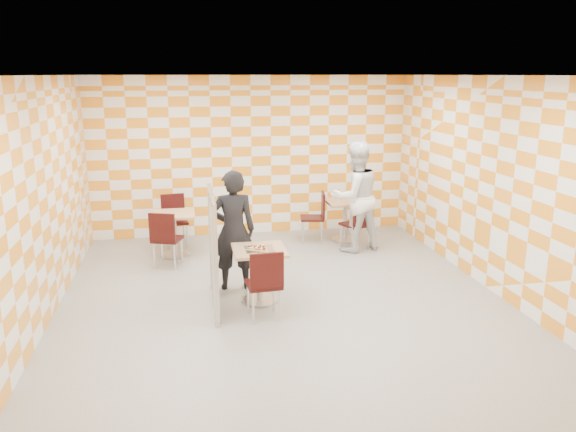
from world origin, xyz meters
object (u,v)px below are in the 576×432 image
object	(u,v)px
partition	(213,250)
man_white	(355,197)
main_table	(260,266)
chair_empty_near	(165,235)
chair_second_front	(359,220)
soda_bottle	(354,194)
chair_main_front	(265,280)
second_table	(345,214)
sport_bottle	(339,195)
chair_second_side	(317,213)
man_dark	(233,230)
chair_empty_far	(174,216)
empty_table	(174,227)

from	to	relation	value
partition	man_white	size ratio (longest dim) A/B	0.81
main_table	chair_empty_near	world-z (taller)	chair_empty_near
chair_second_front	soda_bottle	world-z (taller)	soda_bottle
chair_main_front	chair_second_front	distance (m)	3.28
second_table	sport_bottle	xyz separation A→B (m)	(-0.11, 0.11, 0.33)
chair_second_side	man_dark	xyz separation A→B (m)	(-1.71, -2.04, 0.32)
man_dark	sport_bottle	xyz separation A→B (m)	(2.14, 2.15, -0.03)
chair_empty_far	partition	xyz separation A→B (m)	(0.55, -2.93, 0.25)
partition	man_white	bearing A→B (deg)	38.95
chair_second_front	man_white	size ratio (longest dim) A/B	0.48
soda_bottle	chair_empty_near	bearing A→B (deg)	-162.39
partition	main_table	bearing A→B (deg)	5.46
partition	man_dark	bearing A→B (deg)	63.01
chair_empty_near	chair_second_front	bearing A→B (deg)	5.85
chair_main_front	chair_empty_near	world-z (taller)	same
second_table	chair_main_front	xyz separation A→B (m)	(-1.96, -3.24, 0.04)
chair_empty_near	soda_bottle	size ratio (longest dim) A/B	4.02
chair_empty_near	sport_bottle	distance (m)	3.33
empty_table	soda_bottle	xyz separation A→B (m)	(3.28, 0.47, 0.34)
chair_second_side	partition	world-z (taller)	partition
chair_second_side	man_dark	distance (m)	2.68
chair_second_front	sport_bottle	size ratio (longest dim) A/B	4.62
man_white	soda_bottle	bearing A→B (deg)	-120.21
chair_main_front	soda_bottle	world-z (taller)	soda_bottle
chair_second_front	soda_bottle	xyz separation A→B (m)	(0.13, 0.75, 0.31)
main_table	soda_bottle	world-z (taller)	soda_bottle
chair_empty_far	man_white	xyz separation A→B (m)	(3.10, -0.87, 0.41)
main_table	chair_main_front	size ratio (longest dim) A/B	0.81
man_dark	sport_bottle	world-z (taller)	man_dark
second_table	soda_bottle	xyz separation A→B (m)	(0.18, 0.10, 0.34)
chair_second_side	partition	distance (m)	3.35
soda_bottle	second_table	bearing A→B (deg)	-151.21
chair_second_front	man_dark	bearing A→B (deg)	-148.77
second_table	empty_table	size ratio (longest dim) A/B	1.00
chair_main_front	soda_bottle	distance (m)	3.98
chair_second_side	chair_main_front	bearing A→B (deg)	-113.80
chair_main_front	man_white	xyz separation A→B (m)	(1.95, 2.64, 0.41)
chair_main_front	partition	distance (m)	0.87
main_table	chair_empty_far	world-z (taller)	chair_empty_far
chair_empty_near	man_dark	distance (m)	1.49
man_white	chair_empty_far	bearing A→B (deg)	-30.91
chair_second_side	chair_empty_far	world-z (taller)	same
chair_second_front	chair_empty_near	xyz separation A→B (m)	(-3.29, -0.34, 0.00)
chair_empty_near	man_white	size ratio (longest dim) A/B	0.48
chair_main_front	partition	bearing A→B (deg)	136.19
second_table	chair_empty_far	world-z (taller)	chair_empty_far
chair_empty_far	man_white	world-z (taller)	man_white
main_table	empty_table	distance (m)	2.52
main_table	chair_empty_far	size ratio (longest dim) A/B	0.81
chair_empty_far	chair_second_side	bearing A→B (deg)	-6.00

